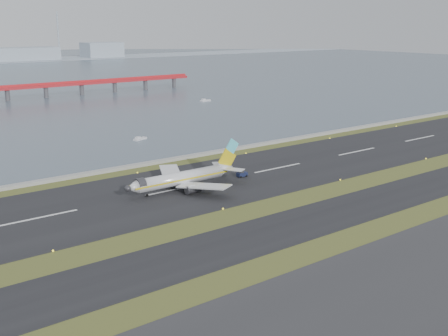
# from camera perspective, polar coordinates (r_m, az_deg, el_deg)

# --- Properties ---
(ground) EXTENTS (1000.00, 1000.00, 0.00)m
(ground) POSITION_cam_1_polar(r_m,az_deg,el_deg) (139.18, 1.78, -5.04)
(ground) COLOR #35491A
(ground) RESTS_ON ground
(apron_strip) EXTENTS (1000.00, 50.00, 0.10)m
(apron_strip) POSITION_cam_1_polar(r_m,az_deg,el_deg) (106.04, 21.41, -12.64)
(apron_strip) COLOR #2D2D2F
(apron_strip) RESTS_ON ground
(taxiway_strip) EXTENTS (1000.00, 18.00, 0.10)m
(taxiway_strip) POSITION_cam_1_polar(r_m,az_deg,el_deg) (130.68, 5.13, -6.41)
(taxiway_strip) COLOR black
(taxiway_strip) RESTS_ON ground
(runway_strip) EXTENTS (1000.00, 45.00, 0.10)m
(runway_strip) POSITION_cam_1_polar(r_m,az_deg,el_deg) (162.31, -4.94, -2.18)
(runway_strip) COLOR black
(runway_strip) RESTS_ON ground
(seawall) EXTENTS (1000.00, 2.50, 1.00)m
(seawall) POSITION_cam_1_polar(r_m,az_deg,el_deg) (187.30, -9.90, 0.08)
(seawall) COLOR gray
(seawall) RESTS_ON ground
(red_pier) EXTENTS (260.00, 5.00, 10.20)m
(red_pier) POSITION_cam_1_polar(r_m,az_deg,el_deg) (368.28, -21.19, 7.48)
(red_pier) COLOR red
(red_pier) RESTS_ON ground
(airliner) EXTENTS (38.52, 32.89, 12.80)m
(airliner) POSITION_cam_1_polar(r_m,az_deg,el_deg) (161.62, -4.02, -0.98)
(airliner) COLOR silver
(airliner) RESTS_ON ground
(pushback_tug) EXTENTS (3.30, 2.02, 2.08)m
(pushback_tug) POSITION_cam_1_polar(r_m,az_deg,el_deg) (174.48, 1.82, -0.61)
(pushback_tug) COLOR #161D3C
(pushback_tug) RESTS_ON ground
(workboat_near) EXTENTS (6.79, 4.10, 1.57)m
(workboat_near) POSITION_cam_1_polar(r_m,az_deg,el_deg) (232.28, -8.56, 2.95)
(workboat_near) COLOR silver
(workboat_near) RESTS_ON ground
(workboat_far) EXTENTS (7.67, 3.59, 1.79)m
(workboat_far) POSITION_cam_1_polar(r_m,az_deg,el_deg) (343.33, -1.95, 6.87)
(workboat_far) COLOR silver
(workboat_far) RESTS_ON ground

